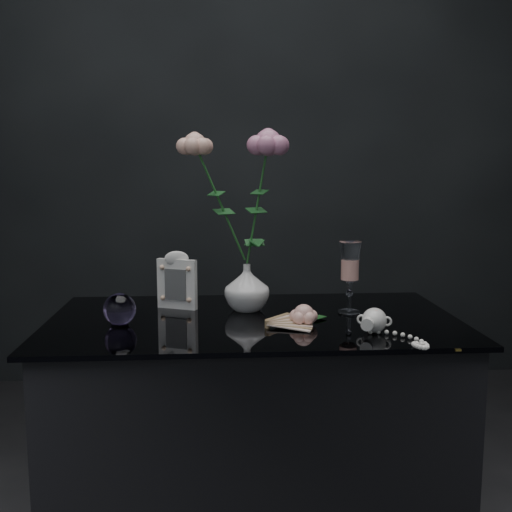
{
  "coord_description": "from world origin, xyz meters",
  "views": [
    {
      "loc": [
        -0.09,
        -1.45,
        1.14
      ],
      "look_at": [
        0.01,
        0.06,
        0.92
      ],
      "focal_mm": 42.0,
      "sensor_mm": 36.0,
      "label": 1
    }
  ],
  "objects_px": {
    "pearl_jar": "(374,319)",
    "vase": "(247,288)",
    "picture_frame": "(177,280)",
    "paperweight": "(120,309)",
    "loose_rose": "(304,315)",
    "wine_glass": "(350,278)"
  },
  "relations": [
    {
      "from": "loose_rose",
      "to": "pearl_jar",
      "type": "relative_size",
      "value": 0.72
    },
    {
      "from": "wine_glass",
      "to": "picture_frame",
      "type": "relative_size",
      "value": 1.2
    },
    {
      "from": "picture_frame",
      "to": "wine_glass",
      "type": "bearing_deg",
      "value": 12.98
    },
    {
      "from": "picture_frame",
      "to": "loose_rose",
      "type": "relative_size",
      "value": 1.04
    },
    {
      "from": "picture_frame",
      "to": "loose_rose",
      "type": "height_order",
      "value": "picture_frame"
    },
    {
      "from": "vase",
      "to": "pearl_jar",
      "type": "xyz_separation_m",
      "value": [
        0.29,
        -0.23,
        -0.03
      ]
    },
    {
      "from": "pearl_jar",
      "to": "picture_frame",
      "type": "bearing_deg",
      "value": 172.14
    },
    {
      "from": "vase",
      "to": "paperweight",
      "type": "relative_size",
      "value": 1.59
    },
    {
      "from": "loose_rose",
      "to": "pearl_jar",
      "type": "xyz_separation_m",
      "value": [
        0.16,
        -0.07,
        0.0
      ]
    },
    {
      "from": "picture_frame",
      "to": "pearl_jar",
      "type": "bearing_deg",
      "value": -6.11
    },
    {
      "from": "paperweight",
      "to": "pearl_jar",
      "type": "xyz_separation_m",
      "value": [
        0.61,
        -0.1,
        -0.01
      ]
    },
    {
      "from": "pearl_jar",
      "to": "vase",
      "type": "bearing_deg",
      "value": 162.69
    },
    {
      "from": "wine_glass",
      "to": "loose_rose",
      "type": "distance_m",
      "value": 0.19
    },
    {
      "from": "vase",
      "to": "loose_rose",
      "type": "distance_m",
      "value": 0.21
    },
    {
      "from": "paperweight",
      "to": "pearl_jar",
      "type": "height_order",
      "value": "paperweight"
    },
    {
      "from": "pearl_jar",
      "to": "wine_glass",
      "type": "bearing_deg",
      "value": 117.31
    },
    {
      "from": "picture_frame",
      "to": "paperweight",
      "type": "height_order",
      "value": "picture_frame"
    },
    {
      "from": "vase",
      "to": "loose_rose",
      "type": "height_order",
      "value": "vase"
    },
    {
      "from": "wine_glass",
      "to": "picture_frame",
      "type": "distance_m",
      "value": 0.47
    },
    {
      "from": "vase",
      "to": "wine_glass",
      "type": "xyz_separation_m",
      "value": [
        0.27,
        -0.05,
        0.03
      ]
    },
    {
      "from": "vase",
      "to": "pearl_jar",
      "type": "bearing_deg",
      "value": -38.93
    },
    {
      "from": "pearl_jar",
      "to": "loose_rose",
      "type": "bearing_deg",
      "value": 177.36
    }
  ]
}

